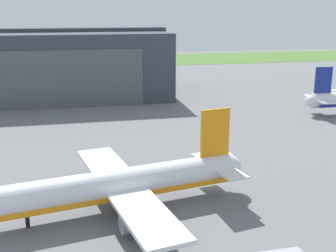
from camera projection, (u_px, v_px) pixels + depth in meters
The scene contains 4 objects.
ground_plane at pixel (212, 187), 69.14m from camera, with size 440.00×440.00×0.00m, color slate.
grass_field_strip at pixel (113, 61), 238.87m from camera, with size 440.00×56.00×0.08m, color #48702E.
maintenance_hangar at pixel (36, 65), 137.42m from camera, with size 84.42×37.77×22.16m.
airliner_near_right at pixel (117, 185), 60.19m from camera, with size 39.94×35.48×13.55m.
Camera 1 is at (-20.58, -61.04, 27.95)m, focal length 45.52 mm.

